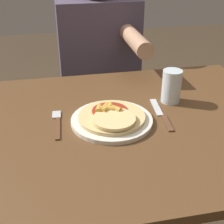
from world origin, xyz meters
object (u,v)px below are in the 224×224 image
object	(u,v)px
fork	(57,122)
knife	(161,115)
dining_table	(117,149)
drinking_glass	(171,86)
plate	(112,121)
pizza	(112,117)
person_diner	(99,62)

from	to	relation	value
fork	knife	bearing A→B (deg)	-2.91
dining_table	drinking_glass	xyz separation A→B (m)	(0.22, 0.10, 0.17)
fork	knife	distance (m)	0.35
plate	pizza	world-z (taller)	pizza
plate	person_diner	xyz separation A→B (m)	(0.07, 0.67, -0.04)
drinking_glass	fork	bearing A→B (deg)	-169.81
drinking_glass	person_diner	xyz separation A→B (m)	(-0.17, 0.57, -0.10)
dining_table	person_diner	size ratio (longest dim) A/B	0.98
plate	person_diner	bearing A→B (deg)	84.03
pizza	person_diner	bearing A→B (deg)	83.96
pizza	fork	world-z (taller)	pizza
dining_table	pizza	distance (m)	0.14
plate	drinking_glass	xyz separation A→B (m)	(0.24, 0.11, 0.05)
knife	plate	bearing A→B (deg)	-174.85
drinking_glass	knife	bearing A→B (deg)	-125.28
person_diner	pizza	bearing A→B (deg)	-96.04
dining_table	pizza	size ratio (longest dim) A/B	5.43
fork	plate	bearing A→B (deg)	-10.85
fork	knife	world-z (taller)	same
knife	drinking_glass	bearing A→B (deg)	54.72
pizza	drinking_glass	world-z (taller)	drinking_glass
plate	drinking_glass	size ratio (longest dim) A/B	2.20
plate	fork	bearing A→B (deg)	169.15
plate	knife	size ratio (longest dim) A/B	1.19
dining_table	plate	world-z (taller)	plate
pizza	knife	bearing A→B (deg)	6.00
knife	person_diner	xyz separation A→B (m)	(-0.10, 0.66, -0.04)
drinking_glass	person_diner	bearing A→B (deg)	106.42
knife	person_diner	size ratio (longest dim) A/B	0.19
fork	dining_table	bearing A→B (deg)	-8.67
plate	pizza	distance (m)	0.02
plate	fork	size ratio (longest dim) A/B	1.50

